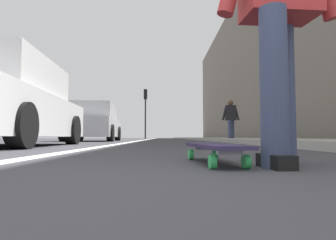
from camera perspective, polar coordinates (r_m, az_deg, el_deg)
ground_plane at (r=10.60m, az=-0.75°, el=-4.19°), size 80.00×80.00×0.00m
lane_stripe_white at (r=20.62m, az=-3.84°, el=-3.76°), size 52.00×0.16×0.01m
sidewalk_curb at (r=18.89m, az=9.13°, el=-3.61°), size 52.00×3.20×0.11m
building_facade at (r=24.16m, az=14.85°, el=10.03°), size 40.00×1.20×11.40m
skateboard at (r=1.77m, az=8.90°, el=-5.33°), size 0.85×0.27×0.11m
parked_car_mid at (r=11.99m, az=-14.26°, el=-0.65°), size 4.09×2.01×1.47m
traffic_light at (r=23.98m, az=-4.41°, el=3.02°), size 0.33×0.28×4.05m
pedestrian_distant at (r=12.05m, az=12.10°, el=0.49°), size 0.46×0.72×1.66m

